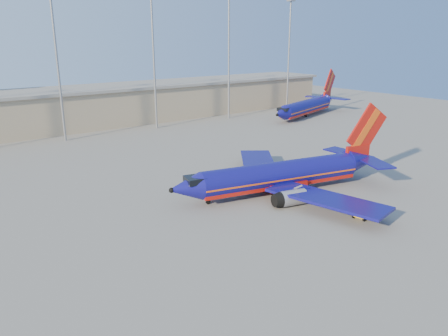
{
  "coord_description": "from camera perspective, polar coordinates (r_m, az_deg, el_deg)",
  "views": [
    {
      "loc": [
        -30.14,
        -38.61,
        19.33
      ],
      "look_at": [
        0.45,
        2.02,
        4.0
      ],
      "focal_mm": 35.0,
      "sensor_mm": 36.0,
      "label": 1
    }
  ],
  "objects": [
    {
      "name": "ground",
      "position": [
        52.66,
        0.93,
        -4.76
      ],
      "size": [
        220.0,
        220.0,
        0.0
      ],
      "primitive_type": "plane",
      "color": "slate",
      "rests_on": "ground"
    },
    {
      "name": "aircraft_main",
      "position": [
        56.72,
        7.94,
        -0.86
      ],
      "size": [
        31.44,
        29.93,
        10.78
      ],
      "rotation": [
        0.0,
        0.0,
        -0.21
      ],
      "color": "navy",
      "rests_on": "ground"
    },
    {
      "name": "aircraft_second",
      "position": [
        113.23,
        10.86,
        7.95
      ],
      "size": [
        31.66,
        16.28,
        11.04
      ],
      "rotation": [
        0.0,
        0.0,
        0.3
      ],
      "color": "navy",
      "rests_on": "ground"
    },
    {
      "name": "terminal_building",
      "position": [
        105.69,
        -14.41,
        8.09
      ],
      "size": [
        122.0,
        16.0,
        8.5
      ],
      "color": "gray",
      "rests_on": "ground"
    },
    {
      "name": "light_mast_row",
      "position": [
        91.64,
        -14.95,
        15.12
      ],
      "size": [
        101.6,
        1.6,
        28.65
      ],
      "color": "gray",
      "rests_on": "ground"
    },
    {
      "name": "baggage_tug",
      "position": [
        51.05,
        17.76,
        -5.24
      ],
      "size": [
        2.61,
        1.83,
        1.73
      ],
      "rotation": [
        0.0,
        0.0,
        0.17
      ],
      "color": "yellow",
      "rests_on": "ground"
    }
  ]
}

